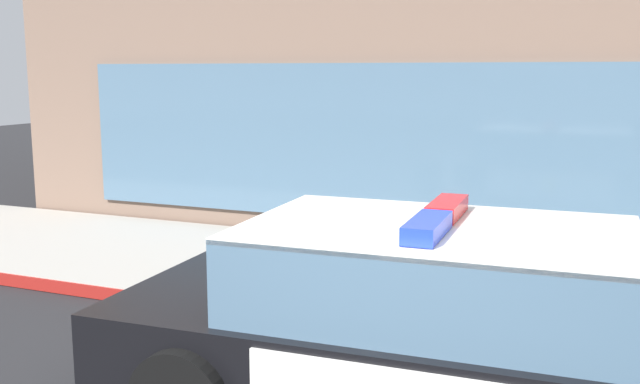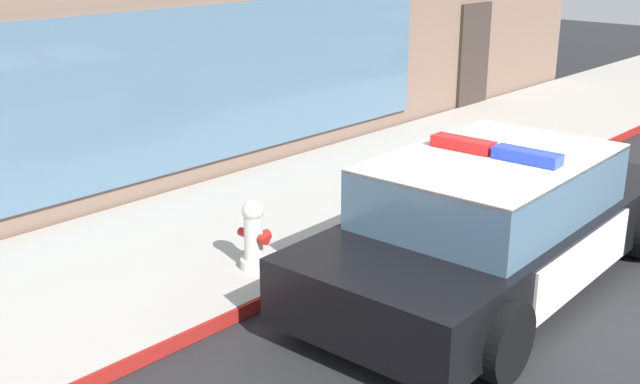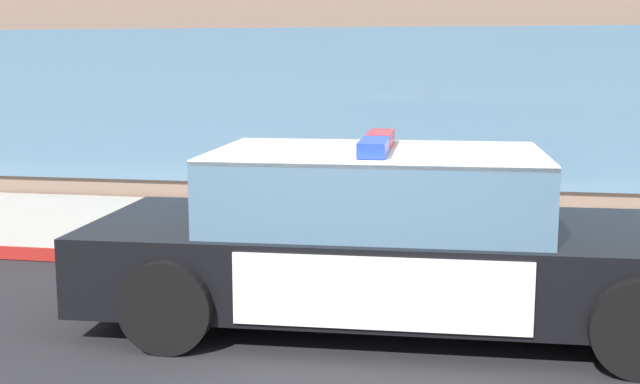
% 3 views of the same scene
% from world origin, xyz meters
% --- Properties ---
extents(sidewalk, '(48.00, 3.14, 0.15)m').
position_xyz_m(sidewalk, '(0.00, 4.04, 0.07)').
color(sidewalk, '#B2ADA3').
rests_on(sidewalk, ground).
extents(curb_red_paint, '(28.80, 0.04, 0.14)m').
position_xyz_m(curb_red_paint, '(0.00, 2.46, 0.08)').
color(curb_red_paint, maroon).
rests_on(curb_red_paint, ground).
extents(police_cruiser, '(4.96, 2.24, 1.49)m').
position_xyz_m(police_cruiser, '(0.37, 1.18, 0.68)').
color(police_cruiser, black).
rests_on(police_cruiser, ground).
extents(fire_hydrant, '(0.34, 0.39, 0.73)m').
position_xyz_m(fire_hydrant, '(-1.22, 2.99, 0.50)').
color(fire_hydrant, silver).
rests_on(fire_hydrant, sidewalk).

